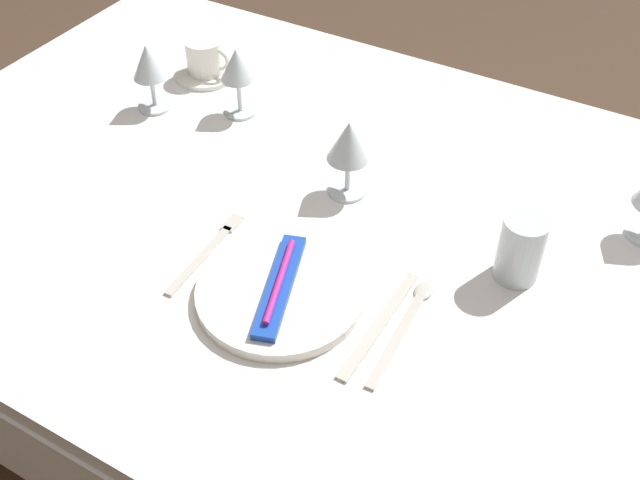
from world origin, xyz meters
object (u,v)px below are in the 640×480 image
object	(u,v)px
dinner_plate	(280,292)
coffee_cup_left	(205,56)
dinner_knife	(378,326)
wine_glass_left	(349,144)
wine_glass_right	(149,66)
toothbrush_package	(280,285)
fork_outer	(209,250)
drink_tumbler	(521,249)
wine_glass_far	(237,69)
spoon_soup	(408,319)

from	to	relation	value
dinner_plate	coffee_cup_left	bearing A→B (deg)	135.60
dinner_knife	wine_glass_left	world-z (taller)	wine_glass_left
wine_glass_right	dinner_plate	bearing A→B (deg)	-32.55
dinner_knife	wine_glass_right	world-z (taller)	wine_glass_right
toothbrush_package	fork_outer	world-z (taller)	toothbrush_package
dinner_knife	drink_tumbler	world-z (taller)	drink_tumbler
dinner_plate	wine_glass_right	bearing A→B (deg)	147.45
dinner_knife	wine_glass_right	bearing A→B (deg)	155.44
fork_outer	wine_glass_far	size ratio (longest dim) A/B	1.46
dinner_plate	dinner_knife	xyz separation A→B (m)	(0.16, 0.02, -0.01)
toothbrush_package	dinner_knife	bearing A→B (deg)	6.83
dinner_knife	spoon_soup	size ratio (longest dim) A/B	1.04
fork_outer	wine_glass_right	size ratio (longest dim) A/B	1.49
wine_glass_far	fork_outer	bearing A→B (deg)	-63.05
wine_glass_far	drink_tumbler	xyz separation A→B (m)	(0.62, -0.16, -0.04)
wine_glass_left	wine_glass_far	bearing A→B (deg)	159.60
spoon_soup	coffee_cup_left	size ratio (longest dim) A/B	2.20
dinner_plate	toothbrush_package	distance (m)	0.02
wine_glass_left	wine_glass_far	xyz separation A→B (m)	(-0.30, 0.11, -0.00)
fork_outer	wine_glass_right	xyz separation A→B (m)	(-0.34, 0.29, 0.09)
wine_glass_left	wine_glass_far	world-z (taller)	wine_glass_left
dinner_plate	coffee_cup_left	distance (m)	0.66
spoon_soup	wine_glass_left	size ratio (longest dim) A/B	1.54
wine_glass_left	drink_tumbler	xyz separation A→B (m)	(0.32, -0.05, -0.05)
toothbrush_package	drink_tumbler	size ratio (longest dim) A/B	1.90
spoon_soup	wine_glass_far	world-z (taller)	wine_glass_far
fork_outer	spoon_soup	world-z (taller)	spoon_soup
dinner_plate	wine_glass_left	distance (m)	0.29
spoon_soup	drink_tumbler	world-z (taller)	drink_tumbler
toothbrush_package	dinner_knife	world-z (taller)	toothbrush_package
fork_outer	drink_tumbler	world-z (taller)	drink_tumbler
dinner_plate	wine_glass_far	bearing A→B (deg)	131.06
fork_outer	drink_tumbler	xyz separation A→B (m)	(0.44, 0.19, 0.05)
toothbrush_package	drink_tumbler	xyz separation A→B (m)	(0.29, 0.22, 0.03)
fork_outer	drink_tumbler	distance (m)	0.49
dinner_knife	wine_glass_right	xyz separation A→B (m)	(-0.65, 0.30, 0.09)
toothbrush_package	wine_glass_left	xyz separation A→B (m)	(-0.03, 0.27, 0.07)
drink_tumbler	spoon_soup	bearing A→B (deg)	-121.63
fork_outer	coffee_cup_left	size ratio (longest dim) A/B	2.01
dinner_plate	wine_glass_far	size ratio (longest dim) A/B	1.82
dinner_knife	wine_glass_left	bearing A→B (deg)	126.53
dinner_plate	dinner_knife	bearing A→B (deg)	6.83
toothbrush_package	coffee_cup_left	distance (m)	0.66
spoon_soup	drink_tumbler	xyz separation A→B (m)	(0.10, 0.17, 0.05)
fork_outer	wine_glass_right	bearing A→B (deg)	139.83
spoon_soup	wine_glass_right	distance (m)	0.73
fork_outer	wine_glass_left	xyz separation A→B (m)	(0.12, 0.24, 0.10)
dinner_plate	wine_glass_far	xyz separation A→B (m)	(-0.33, 0.38, 0.09)
fork_outer	dinner_knife	bearing A→B (deg)	-1.67
toothbrush_package	wine_glass_right	bearing A→B (deg)	147.45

